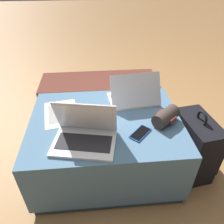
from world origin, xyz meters
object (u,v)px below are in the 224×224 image
Objects in this scene: laptop_far at (134,96)px; cell_phone at (140,133)px; backpack at (195,147)px; paper_sheet at (61,113)px; laptop_near at (85,134)px; wrist_brace at (166,116)px.

laptop_far is 0.34m from cell_phone.
backpack reaches higher than paper_sheet.
laptop_near is 0.32m from cell_phone.
laptop_far is at bearing 48.99° from backpack.
cell_phone reaches higher than paper_sheet.
backpack reaches higher than cell_phone.
laptop_far is at bearing 122.73° from wrist_brace.
laptop_far is 2.40× the size of cell_phone.
laptop_far is 1.86× the size of wrist_brace.
wrist_brace is (0.16, -0.24, -0.00)m from laptop_far.
paper_sheet is at bearing 4.34° from laptop_far.
wrist_brace is (0.66, -0.15, 0.04)m from paper_sheet.
laptop_near is 1.06× the size of laptop_far.
cell_phone is at bearing 81.15° from laptop_far.
laptop_near is 1.97× the size of wrist_brace.
laptop_near is 1.17× the size of paper_sheet.
laptop_near is 0.50m from laptop_far.
laptop_far reaches higher than backpack.
cell_phone is 0.77× the size of wrist_brace.
backpack is 0.94m from paper_sheet.
backpack is at bearing -125.56° from cell_phone.
wrist_brace reaches higher than paper_sheet.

